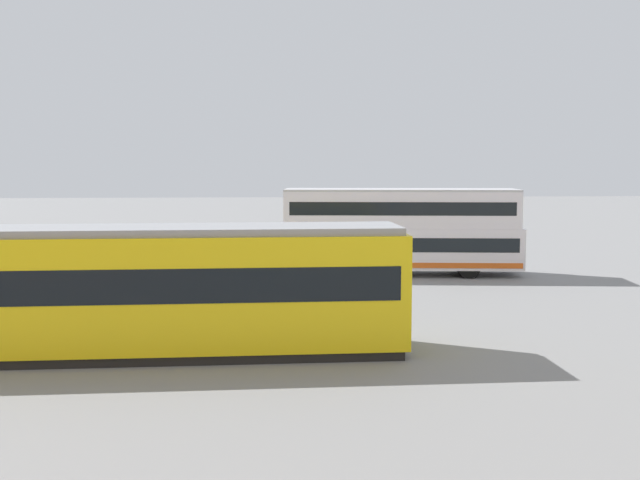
{
  "coord_description": "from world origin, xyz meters",
  "views": [
    {
      "loc": [
        3.42,
        33.1,
        5.24
      ],
      "look_at": [
        1.37,
        3.46,
        2.18
      ],
      "focal_mm": 42.71,
      "sensor_mm": 36.0,
      "label": 1
    }
  ],
  "objects_px": {
    "pedestrian_crossing": "(343,287)",
    "info_sign": "(101,266)",
    "pedestrian_near_railing": "(227,277)",
    "double_decker_bus": "(400,231)",
    "tram_yellow": "(131,289)"
  },
  "relations": [
    {
      "from": "pedestrian_near_railing",
      "to": "pedestrian_crossing",
      "type": "distance_m",
      "value": 4.81
    },
    {
      "from": "tram_yellow",
      "to": "info_sign",
      "type": "xyz_separation_m",
      "value": [
        2.22,
        -6.58,
        -0.24
      ]
    },
    {
      "from": "double_decker_bus",
      "to": "pedestrian_near_railing",
      "type": "xyz_separation_m",
      "value": [
        7.7,
        6.42,
        -1.09
      ]
    },
    {
      "from": "pedestrian_crossing",
      "to": "info_sign",
      "type": "relative_size",
      "value": 0.69
    },
    {
      "from": "pedestrian_near_railing",
      "to": "info_sign",
      "type": "distance_m",
      "value": 4.59
    },
    {
      "from": "double_decker_bus",
      "to": "tram_yellow",
      "type": "xyz_separation_m",
      "value": [
        9.83,
        14.33,
        -0.22
      ]
    },
    {
      "from": "pedestrian_crossing",
      "to": "info_sign",
      "type": "bearing_deg",
      "value": -7.47
    },
    {
      "from": "double_decker_bus",
      "to": "pedestrian_near_railing",
      "type": "relative_size",
      "value": 6.8
    },
    {
      "from": "tram_yellow",
      "to": "double_decker_bus",
      "type": "bearing_deg",
      "value": -124.44
    },
    {
      "from": "double_decker_bus",
      "to": "tram_yellow",
      "type": "relative_size",
      "value": 0.76
    },
    {
      "from": "double_decker_bus",
      "to": "info_sign",
      "type": "bearing_deg",
      "value": 32.76
    },
    {
      "from": "double_decker_bus",
      "to": "pedestrian_crossing",
      "type": "bearing_deg",
      "value": 68.1
    },
    {
      "from": "pedestrian_crossing",
      "to": "double_decker_bus",
      "type": "bearing_deg",
      "value": -111.9
    },
    {
      "from": "double_decker_bus",
      "to": "pedestrian_near_railing",
      "type": "distance_m",
      "value": 10.09
    },
    {
      "from": "pedestrian_crossing",
      "to": "info_sign",
      "type": "xyz_separation_m",
      "value": [
        8.49,
        -1.11,
        0.67
      ]
    }
  ]
}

